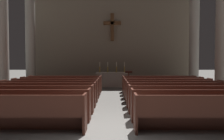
# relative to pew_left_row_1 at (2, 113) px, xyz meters

# --- Properties ---
(ground_plane) EXTENTS (80.00, 80.00, 0.00)m
(ground_plane) POSITION_rel_pew_left_row_1_xyz_m (2.65, 0.04, -0.48)
(ground_plane) COLOR slate
(pew_left_row_1) EXTENTS (4.11, 0.50, 0.95)m
(pew_left_row_1) POSITION_rel_pew_left_row_1_xyz_m (0.00, 0.00, 0.00)
(pew_left_row_1) COLOR #4C2319
(pew_left_row_1) RESTS_ON ground
(pew_left_row_2) EXTENTS (4.11, 0.50, 0.95)m
(pew_left_row_2) POSITION_rel_pew_left_row_1_xyz_m (0.00, 1.00, 0.00)
(pew_left_row_2) COLOR #4C2319
(pew_left_row_2) RESTS_ON ground
(pew_left_row_3) EXTENTS (4.11, 0.50, 0.95)m
(pew_left_row_3) POSITION_rel_pew_left_row_1_xyz_m (0.00, 1.99, 0.00)
(pew_left_row_3) COLOR #4C2319
(pew_left_row_3) RESTS_ON ground
(pew_left_row_4) EXTENTS (4.11, 0.50, 0.95)m
(pew_left_row_4) POSITION_rel_pew_left_row_1_xyz_m (0.00, 2.99, 0.00)
(pew_left_row_4) COLOR #4C2319
(pew_left_row_4) RESTS_ON ground
(pew_left_row_5) EXTENTS (4.11, 0.50, 0.95)m
(pew_left_row_5) POSITION_rel_pew_left_row_1_xyz_m (0.00, 3.99, 0.00)
(pew_left_row_5) COLOR #4C2319
(pew_left_row_5) RESTS_ON ground
(pew_left_row_6) EXTENTS (4.11, 0.50, 0.95)m
(pew_left_row_6) POSITION_rel_pew_left_row_1_xyz_m (0.00, 4.99, 0.00)
(pew_left_row_6) COLOR #4C2319
(pew_left_row_6) RESTS_ON ground
(pew_left_row_7) EXTENTS (4.11, 0.50, 0.95)m
(pew_left_row_7) POSITION_rel_pew_left_row_1_xyz_m (0.00, 5.98, 0.00)
(pew_left_row_7) COLOR #4C2319
(pew_left_row_7) RESTS_ON ground
(pew_left_row_8) EXTENTS (4.11, 0.50, 0.95)m
(pew_left_row_8) POSITION_rel_pew_left_row_1_xyz_m (0.00, 6.98, 0.00)
(pew_left_row_8) COLOR #4C2319
(pew_left_row_8) RESTS_ON ground
(pew_right_row_1) EXTENTS (4.11, 0.50, 0.95)m
(pew_right_row_1) POSITION_rel_pew_left_row_1_xyz_m (5.30, 0.00, 0.00)
(pew_right_row_1) COLOR #4C2319
(pew_right_row_1) RESTS_ON ground
(pew_right_row_2) EXTENTS (4.11, 0.50, 0.95)m
(pew_right_row_2) POSITION_rel_pew_left_row_1_xyz_m (5.30, 1.00, 0.00)
(pew_right_row_2) COLOR #4C2319
(pew_right_row_2) RESTS_ON ground
(pew_right_row_3) EXTENTS (4.11, 0.50, 0.95)m
(pew_right_row_3) POSITION_rel_pew_left_row_1_xyz_m (5.30, 1.99, 0.00)
(pew_right_row_3) COLOR #4C2319
(pew_right_row_3) RESTS_ON ground
(pew_right_row_4) EXTENTS (4.11, 0.50, 0.95)m
(pew_right_row_4) POSITION_rel_pew_left_row_1_xyz_m (5.30, 2.99, 0.00)
(pew_right_row_4) COLOR #4C2319
(pew_right_row_4) RESTS_ON ground
(pew_right_row_5) EXTENTS (4.11, 0.50, 0.95)m
(pew_right_row_5) POSITION_rel_pew_left_row_1_xyz_m (5.30, 3.99, 0.00)
(pew_right_row_5) COLOR #4C2319
(pew_right_row_5) RESTS_ON ground
(pew_right_row_6) EXTENTS (4.11, 0.50, 0.95)m
(pew_right_row_6) POSITION_rel_pew_left_row_1_xyz_m (5.30, 4.99, 0.00)
(pew_right_row_6) COLOR #4C2319
(pew_right_row_6) RESTS_ON ground
(pew_right_row_7) EXTENTS (4.11, 0.50, 0.95)m
(pew_right_row_7) POSITION_rel_pew_left_row_1_xyz_m (5.30, 5.98, 0.00)
(pew_right_row_7) COLOR #4C2319
(pew_right_row_7) RESTS_ON ground
(pew_right_row_8) EXTENTS (4.11, 0.50, 0.95)m
(pew_right_row_8) POSITION_rel_pew_left_row_1_xyz_m (5.30, 6.98, 0.00)
(pew_right_row_8) COLOR #4C2319
(pew_right_row_8) RESTS_ON ground
(column_left_second) EXTENTS (0.99, 0.99, 6.80)m
(column_left_second) POSITION_rel_pew_left_row_1_xyz_m (-2.97, 5.80, 2.83)
(column_left_second) COLOR #ADA89E
(column_left_second) RESTS_ON ground
(column_right_second) EXTENTS (0.99, 0.99, 6.80)m
(column_right_second) POSITION_rel_pew_left_row_1_xyz_m (8.26, 5.80, 2.83)
(column_right_second) COLOR #ADA89E
(column_right_second) RESTS_ON ground
(column_left_third) EXTENTS (0.99, 0.99, 6.80)m
(column_left_third) POSITION_rel_pew_left_row_1_xyz_m (-2.97, 9.65, 2.83)
(column_left_third) COLOR #ADA89E
(column_left_third) RESTS_ON ground
(column_right_third) EXTENTS (0.99, 0.99, 6.80)m
(column_right_third) POSITION_rel_pew_left_row_1_xyz_m (8.26, 9.65, 2.83)
(column_right_third) COLOR #ADA89E
(column_right_third) RESTS_ON ground
(altar) EXTENTS (2.20, 0.90, 1.01)m
(altar) POSITION_rel_pew_left_row_1_xyz_m (2.65, 9.63, 0.06)
(altar) COLOR #A8A399
(altar) RESTS_ON ground
(candlestick_outer_left) EXTENTS (0.16, 0.16, 0.70)m
(candlestick_outer_left) POSITION_rel_pew_left_row_1_xyz_m (1.80, 9.63, 0.76)
(candlestick_outer_left) COLOR #B79338
(candlestick_outer_left) RESTS_ON altar
(candlestick_inner_left) EXTENTS (0.16, 0.16, 0.70)m
(candlestick_inner_left) POSITION_rel_pew_left_row_1_xyz_m (2.35, 9.63, 0.76)
(candlestick_inner_left) COLOR #B79338
(candlestick_inner_left) RESTS_ON altar
(candlestick_inner_right) EXTENTS (0.16, 0.16, 0.70)m
(candlestick_inner_right) POSITION_rel_pew_left_row_1_xyz_m (2.95, 9.63, 0.76)
(candlestick_inner_right) COLOR #B79338
(candlestick_inner_right) RESTS_ON altar
(candlestick_outer_right) EXTENTS (0.16, 0.16, 0.70)m
(candlestick_outer_right) POSITION_rel_pew_left_row_1_xyz_m (3.50, 9.63, 0.76)
(candlestick_outer_right) COLOR #B79338
(candlestick_outer_right) RESTS_ON altar
(apse_with_cross) EXTENTS (12.28, 0.50, 7.91)m
(apse_with_cross) POSITION_rel_pew_left_row_1_xyz_m (2.65, 11.56, 3.48)
(apse_with_cross) COLOR gray
(apse_with_cross) RESTS_ON ground
(lectern) EXTENTS (0.44, 0.36, 1.15)m
(lectern) POSITION_rel_pew_left_row_1_xyz_m (3.70, 8.43, 0.07)
(lectern) COLOR #4C2319
(lectern) RESTS_ON ground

